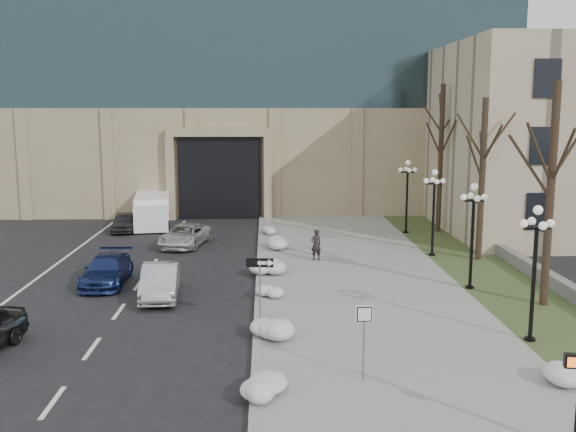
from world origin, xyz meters
name	(u,v)px	position (x,y,z in m)	size (l,w,h in m)	color
sidewalk	(357,281)	(3.50, 14.00, 0.06)	(9.00, 40.00, 0.12)	gray
curb	(259,282)	(-1.00, 14.00, 0.07)	(0.30, 40.00, 0.14)	gray
grass_strip	(496,280)	(10.00, 14.00, 0.05)	(4.00, 40.00, 0.10)	#394C26
stone_wall	(521,263)	(12.00, 16.00, 0.35)	(0.50, 30.00, 0.70)	slate
car_b	(160,281)	(-5.17, 11.90, 0.70)	(1.48, 4.26, 1.40)	#AFB1B7
car_c	(107,270)	(-7.95, 14.16, 0.65)	(1.83, 4.50, 1.31)	navy
car_d	(185,235)	(-5.41, 22.37, 0.63)	(2.10, 4.55, 1.27)	silver
car_e	(124,222)	(-10.01, 27.20, 0.62)	(1.48, 3.67, 1.25)	#333238
pedestrian	(316,245)	(1.93, 18.06, 0.94)	(0.60, 0.39, 1.63)	black
box_truck	(152,211)	(-8.48, 29.24, 1.00)	(3.12, 6.77, 2.07)	white
one_way_sign	(265,271)	(-0.74, 7.43, 2.23)	(1.01, 0.28, 2.71)	slate
keep_sign	(364,327)	(2.11, 2.91, 1.74)	(0.51, 0.08, 2.37)	slate
snow_clump_b	(271,390)	(-0.57, 1.93, 0.30)	(1.10, 1.60, 0.36)	white
snow_clump_c	(268,332)	(-0.62, 6.54, 0.30)	(1.10, 1.60, 0.36)	white
snow_clump_d	(271,293)	(-0.47, 11.35, 0.30)	(1.10, 1.60, 0.36)	white
snow_clump_e	(267,269)	(-0.64, 15.50, 0.30)	(1.10, 1.60, 0.36)	white
snow_clump_f	(272,246)	(-0.35, 20.77, 0.30)	(1.10, 1.60, 0.36)	white
snow_clump_g	(268,232)	(-0.57, 25.16, 0.30)	(1.10, 1.60, 0.36)	white
snow_clump_h	(559,376)	(7.73, 2.56, 0.30)	(1.10, 1.60, 0.36)	white
lamppost_a	(535,255)	(8.30, 6.00, 3.07)	(1.18, 1.18, 4.76)	black
lamppost_b	(473,222)	(8.30, 12.50, 3.07)	(1.18, 1.18, 4.76)	black
lamppost_c	(434,201)	(8.30, 19.00, 3.07)	(1.18, 1.18, 4.76)	black
lamppost_d	(407,187)	(8.30, 25.50, 3.07)	(1.18, 1.18, 4.76)	black
tree_near	(553,163)	(10.50, 10.00, 5.83)	(3.20, 3.20, 9.00)	black
tree_mid	(483,157)	(10.50, 18.00, 5.50)	(3.20, 3.20, 8.50)	black
tree_far	(441,137)	(10.50, 26.00, 6.15)	(3.20, 3.20, 9.50)	black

